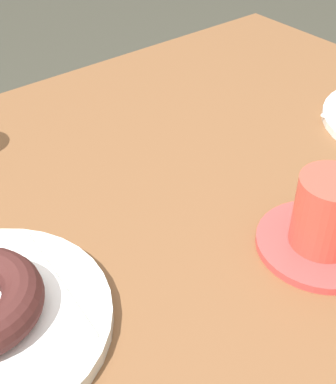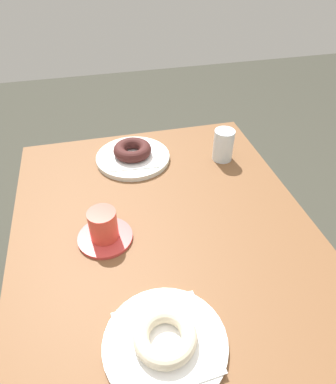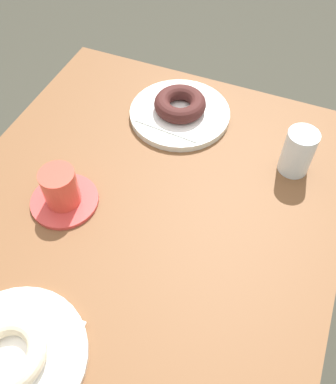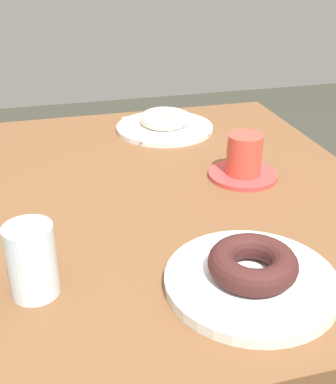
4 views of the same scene
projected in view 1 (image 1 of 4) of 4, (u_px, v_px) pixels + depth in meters
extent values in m
cube|color=brown|center=(213.00, 198.00, 0.66)|extent=(0.93, 0.76, 0.04)
cylinder|color=brown|center=(238.00, 191.00, 1.27)|extent=(0.07, 0.07, 0.70)
cylinder|color=#CC3F3C|center=(320.00, 244.00, 0.56)|extent=(0.13, 0.13, 0.01)
cylinder|color=#D24335|center=(328.00, 212.00, 0.53)|extent=(0.07, 0.07, 0.08)
cylinder|color=black|center=(335.00, 184.00, 0.51)|extent=(0.06, 0.06, 0.00)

